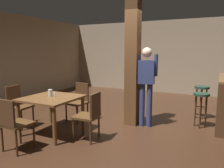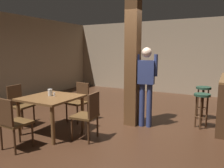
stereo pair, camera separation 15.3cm
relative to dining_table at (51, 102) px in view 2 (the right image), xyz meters
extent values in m
plane|color=#382114|center=(0.96, 0.86, -0.63)|extent=(10.80, 10.80, 0.00)
cube|color=gray|center=(0.96, 5.36, 0.77)|extent=(8.00, 0.10, 2.80)
cube|color=brown|center=(1.24, 1.23, 0.77)|extent=(0.28, 0.28, 2.80)
cube|color=brown|center=(0.00, 0.00, 0.09)|extent=(1.02, 1.02, 0.04)
cylinder|color=brown|center=(0.44, 0.44, -0.28)|extent=(0.07, 0.07, 0.70)
cylinder|color=brown|center=(-0.44, 0.44, -0.28)|extent=(0.07, 0.07, 0.70)
cylinder|color=brown|center=(0.44, -0.44, -0.28)|extent=(0.07, 0.07, 0.70)
cylinder|color=brown|center=(-0.44, -0.44, -0.28)|extent=(0.07, 0.07, 0.70)
cube|color=#4C3319|center=(0.01, -0.85, -0.18)|extent=(0.43, 0.43, 0.04)
cube|color=#422816|center=(0.01, -1.04, 0.04)|extent=(0.38, 0.05, 0.45)
cylinder|color=#422816|center=(-0.16, -0.67, -0.41)|extent=(0.04, 0.04, 0.43)
cylinder|color=#422816|center=(0.19, -0.68, -0.41)|extent=(0.04, 0.04, 0.43)
cylinder|color=#422816|center=(-0.17, -1.02, -0.41)|extent=(0.04, 0.04, 0.43)
cylinder|color=#422816|center=(0.18, -1.03, -0.41)|extent=(0.04, 0.04, 0.43)
cube|color=#4C3319|center=(0.03, 0.80, -0.18)|extent=(0.47, 0.47, 0.04)
cube|color=#422816|center=(0.06, 0.99, 0.04)|extent=(0.38, 0.08, 0.45)
cylinder|color=#422816|center=(0.18, 0.60, -0.41)|extent=(0.04, 0.04, 0.43)
cylinder|color=#422816|center=(-0.16, 0.65, -0.41)|extent=(0.04, 0.04, 0.43)
cylinder|color=#422816|center=(0.23, 0.95, -0.41)|extent=(0.04, 0.04, 0.43)
cylinder|color=#422816|center=(-0.12, 0.99, -0.41)|extent=(0.04, 0.04, 0.43)
cube|color=#4C3319|center=(0.80, 0.02, -0.18)|extent=(0.45, 0.45, 0.04)
cube|color=#422816|center=(0.99, 0.04, 0.04)|extent=(0.07, 0.38, 0.45)
cylinder|color=#422816|center=(0.64, -0.17, -0.41)|extent=(0.04, 0.04, 0.43)
cylinder|color=#422816|center=(0.61, 0.18, -0.41)|extent=(0.04, 0.04, 0.43)
cylinder|color=#422816|center=(0.99, -0.14, -0.41)|extent=(0.04, 0.04, 0.43)
cylinder|color=#422816|center=(0.96, 0.21, -0.41)|extent=(0.04, 0.04, 0.43)
cube|color=#4C3319|center=(-0.86, -0.03, -0.18)|extent=(0.45, 0.45, 0.04)
cube|color=#422816|center=(-1.05, -0.04, 0.04)|extent=(0.06, 0.38, 0.45)
cylinder|color=#422816|center=(-0.69, 0.16, -0.41)|extent=(0.04, 0.04, 0.43)
cylinder|color=#422816|center=(-0.67, -0.19, -0.41)|extent=(0.04, 0.04, 0.43)
cylinder|color=#422816|center=(-1.04, 0.13, -0.41)|extent=(0.04, 0.04, 0.43)
cylinder|color=#422816|center=(-1.02, -0.22, -0.41)|extent=(0.04, 0.04, 0.43)
cylinder|color=beige|center=(-0.07, 0.05, 0.18)|extent=(0.09, 0.09, 0.14)
cylinder|color=silver|center=(0.03, 0.06, 0.15)|extent=(0.03, 0.03, 0.08)
cube|color=navy|center=(1.56, 1.23, 0.57)|extent=(0.37, 0.25, 0.50)
sphere|color=beige|center=(1.56, 1.23, 0.98)|extent=(0.24, 0.24, 0.21)
cylinder|color=navy|center=(1.64, 1.24, -0.16)|extent=(0.14, 0.14, 0.95)
cylinder|color=navy|center=(1.48, 1.21, -0.16)|extent=(0.14, 0.14, 0.95)
cylinder|color=navy|center=(1.75, 1.26, 0.72)|extent=(0.09, 0.09, 0.46)
cylinder|color=navy|center=(1.37, 1.19, 0.72)|extent=(0.09, 0.09, 0.46)
cylinder|color=#1E3828|center=(2.65, 1.70, 0.10)|extent=(0.34, 0.34, 0.05)
torus|color=#422816|center=(2.65, 1.70, -0.38)|extent=(0.24, 0.24, 0.02)
cylinder|color=#422816|center=(2.65, 1.81, -0.28)|extent=(0.03, 0.03, 0.70)
cylinder|color=#422816|center=(2.65, 1.59, -0.28)|extent=(0.03, 0.03, 0.70)
cylinder|color=#422816|center=(2.75, 1.70, -0.28)|extent=(0.03, 0.03, 0.70)
cylinder|color=#422816|center=(2.54, 1.70, -0.28)|extent=(0.03, 0.03, 0.70)
cylinder|color=#1E3828|center=(2.60, 2.35, 0.15)|extent=(0.34, 0.34, 0.05)
torus|color=#422816|center=(2.60, 2.35, -0.36)|extent=(0.24, 0.24, 0.02)
cylinder|color=#422816|center=(2.60, 2.46, -0.25)|extent=(0.03, 0.03, 0.75)
cylinder|color=#422816|center=(2.60, 2.24, -0.25)|extent=(0.03, 0.03, 0.75)
cylinder|color=#422816|center=(2.71, 2.35, -0.25)|extent=(0.03, 0.03, 0.75)
cylinder|color=#422816|center=(2.49, 2.35, -0.25)|extent=(0.03, 0.03, 0.75)
camera|label=1|loc=(2.97, -3.26, 1.03)|focal=35.00mm
camera|label=2|loc=(3.10, -3.19, 1.03)|focal=35.00mm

